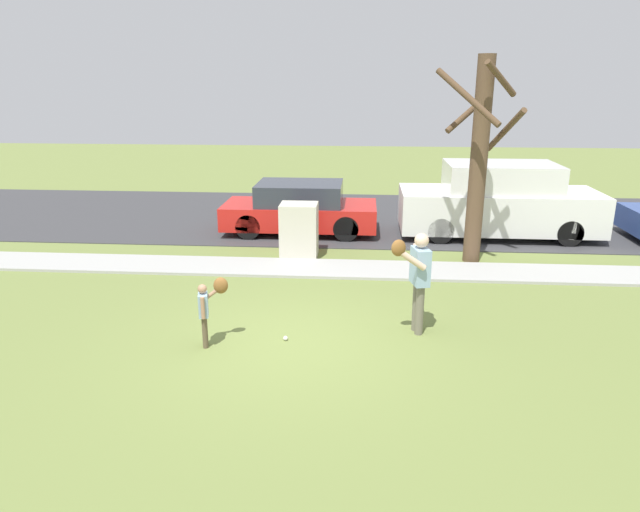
% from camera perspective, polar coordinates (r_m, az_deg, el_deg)
% --- Properties ---
extents(ground_plane, '(48.00, 48.00, 0.00)m').
position_cam_1_polar(ground_plane, '(12.24, -0.92, -1.51)').
color(ground_plane, olive).
extents(sidewalk_strip, '(36.00, 1.20, 0.06)m').
position_cam_1_polar(sidewalk_strip, '(12.33, -0.88, -1.23)').
color(sidewalk_strip, '#A3A39E').
rests_on(sidewalk_strip, ground).
extents(road_surface, '(36.00, 6.80, 0.02)m').
position_cam_1_polar(road_surface, '(17.13, 0.63, 3.99)').
color(road_surface, '#38383A').
rests_on(road_surface, ground).
extents(person_adult, '(0.65, 0.72, 1.65)m').
position_cam_1_polar(person_adult, '(9.11, 9.69, -1.66)').
color(person_adult, '#6B6656').
rests_on(person_adult, ground).
extents(person_child, '(0.44, 0.48, 1.05)m').
position_cam_1_polar(person_child, '(8.83, -11.04, -4.68)').
color(person_child, brown).
rests_on(person_child, ground).
extents(baseball, '(0.07, 0.07, 0.07)m').
position_cam_1_polar(baseball, '(9.09, -3.46, -8.17)').
color(baseball, white).
rests_on(baseball, ground).
extents(utility_cabinet, '(0.84, 0.71, 1.24)m').
position_cam_1_polar(utility_cabinet, '(13.10, -2.10, 2.57)').
color(utility_cabinet, beige).
rests_on(utility_cabinet, ground).
extents(street_tree_near, '(1.84, 1.88, 4.42)m').
position_cam_1_polar(street_tree_near, '(12.87, 15.57, 9.65)').
color(street_tree_near, brown).
rests_on(street_tree_near, ground).
extents(parked_hatchback_red, '(4.00, 1.75, 1.33)m').
position_cam_1_polar(parked_hatchback_red, '(15.15, -2.01, 4.74)').
color(parked_hatchback_red, red).
rests_on(parked_hatchback_red, road_surface).
extents(parked_van_white, '(5.00, 1.95, 1.88)m').
position_cam_1_polar(parked_van_white, '(15.47, 17.35, 5.15)').
color(parked_van_white, silver).
rests_on(parked_van_white, road_surface).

